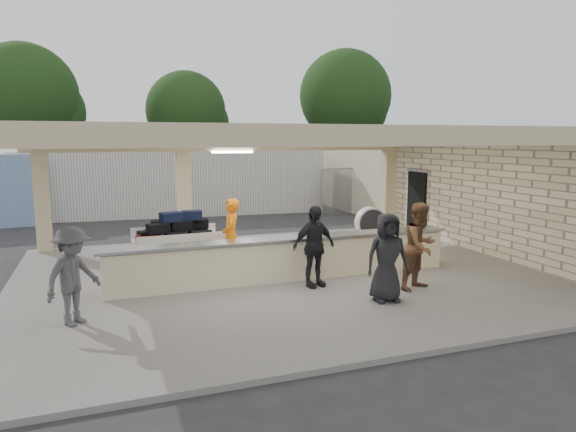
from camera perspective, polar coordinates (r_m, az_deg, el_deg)
name	(u,v)px	position (r m, az deg, el deg)	size (l,w,h in m)	color
ground	(280,278)	(12.35, -0.94, -6.90)	(120.00, 120.00, 0.00)	#262628
pavilion	(279,218)	(12.75, -1.03, -0.20)	(12.01, 10.00, 3.55)	slate
baggage_counter	(287,259)	(11.75, -0.14, -4.76)	(8.20, 0.58, 0.98)	beige
luggage_cart	(176,236)	(13.59, -12.29, -2.14)	(2.33, 1.50, 1.33)	silver
drum_fan	(371,223)	(16.30, 9.17, -0.75)	(1.00, 0.54, 1.08)	silver
baggage_handler	(231,236)	(12.30, -6.34, -2.23)	(0.66, 0.36, 1.80)	orange
passenger_a	(420,246)	(11.31, 14.50, -3.26)	(0.91, 0.40, 1.87)	brown
passenger_b	(314,246)	(11.13, 2.89, -3.39)	(1.05, 0.38, 1.78)	black
passenger_c	(73,276)	(9.63, -22.79, -6.17)	(1.11, 0.39, 1.73)	#48484D
passenger_d	(387,257)	(10.34, 10.96, -4.52)	(0.87, 0.35, 1.77)	black
car_white_a	(353,186)	(28.46, 7.19, 3.28)	(2.23, 4.71, 1.35)	white
car_white_b	(409,186)	(28.89, 13.33, 3.25)	(1.65, 4.42, 1.40)	white
car_dark	(271,186)	(27.44, -1.89, 3.31)	(1.59, 4.50, 1.50)	black
container_white	(176,182)	(23.06, -12.35, 3.68)	(12.79, 2.56, 2.77)	silver
fence	(437,186)	(25.23, 16.24, 3.19)	(12.06, 0.06, 2.03)	gray
tree_left	(31,100)	(35.68, -26.68, 11.43)	(6.60, 6.30, 9.00)	#382619
tree_mid	(190,115)	(37.95, -10.82, 11.02)	(6.00, 5.60, 8.00)	#382619
tree_right	(348,100)	(40.81, 6.67, 12.70)	(7.20, 7.00, 10.00)	#382619
adjacent_building	(399,174)	(25.17, 12.18, 4.58)	(6.00, 8.00, 3.20)	beige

